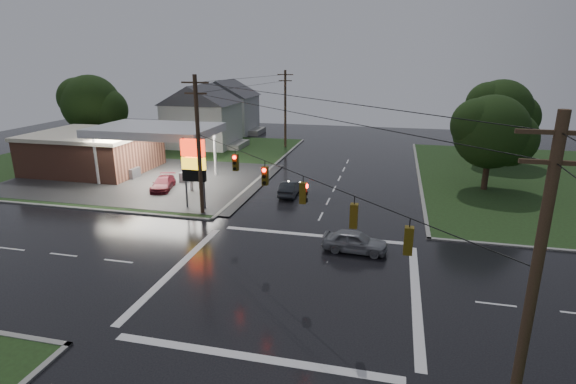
% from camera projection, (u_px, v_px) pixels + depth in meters
% --- Properties ---
extents(ground, '(120.00, 120.00, 0.00)m').
position_uv_depth(ground, '(289.00, 281.00, 25.65)').
color(ground, black).
rests_on(ground, ground).
extents(grass_nw, '(36.00, 36.00, 0.08)m').
position_uv_depth(grass_nw, '(133.00, 159.00, 55.60)').
color(grass_nw, '#1F3015').
rests_on(grass_nw, ground).
extents(gas_station, '(26.20, 18.00, 5.60)m').
position_uv_depth(gas_station, '(102.00, 149.00, 48.93)').
color(gas_station, '#2D2D2D').
rests_on(gas_station, ground).
extents(pylon_sign, '(2.00, 0.35, 6.00)m').
position_uv_depth(pylon_sign, '(194.00, 162.00, 36.58)').
color(pylon_sign, '#59595E').
rests_on(pylon_sign, ground).
extents(utility_pole_nw, '(2.20, 0.32, 11.00)m').
position_uv_depth(utility_pole_nw, '(199.00, 144.00, 34.93)').
color(utility_pole_nw, '#382619').
rests_on(utility_pole_nw, ground).
extents(utility_pole_se, '(2.20, 0.32, 11.00)m').
position_uv_depth(utility_pole_se, '(532.00, 293.00, 13.04)').
color(utility_pole_se, '#382619').
rests_on(utility_pole_se, ground).
extents(utility_pole_n, '(2.20, 0.32, 10.50)m').
position_uv_depth(utility_pole_n, '(285.00, 108.00, 61.53)').
color(utility_pole_n, '#382619').
rests_on(utility_pole_n, ground).
extents(traffic_signals, '(26.87, 26.87, 1.47)m').
position_uv_depth(traffic_signals, '(290.00, 171.00, 23.74)').
color(traffic_signals, black).
rests_on(traffic_signals, ground).
extents(house_near, '(11.05, 8.48, 8.60)m').
position_uv_depth(house_near, '(202.00, 115.00, 62.52)').
color(house_near, silver).
rests_on(house_near, ground).
extents(house_far, '(11.05, 8.48, 8.60)m').
position_uv_depth(house_far, '(226.00, 106.00, 73.91)').
color(house_far, silver).
rests_on(house_far, ground).
extents(tree_nw_behind, '(8.93, 7.60, 10.00)m').
position_uv_depth(tree_nw_behind, '(92.00, 104.00, 59.27)').
color(tree_nw_behind, black).
rests_on(tree_nw_behind, ground).
extents(tree_ne_near, '(7.99, 6.80, 8.98)m').
position_uv_depth(tree_ne_near, '(493.00, 132.00, 41.37)').
color(tree_ne_near, black).
rests_on(tree_ne_near, ground).
extents(tree_ne_far, '(8.46, 7.20, 9.80)m').
position_uv_depth(tree_ne_far, '(501.00, 111.00, 51.69)').
color(tree_ne_far, black).
rests_on(tree_ne_far, ground).
extents(car_north, '(1.46, 4.03, 1.32)m').
position_uv_depth(car_north, '(290.00, 188.00, 41.24)').
color(car_north, '#212529').
rests_on(car_north, ground).
extents(car_crossing, '(4.35, 2.03, 1.44)m').
position_uv_depth(car_crossing, '(355.00, 241.00, 29.27)').
color(car_crossing, gray).
rests_on(car_crossing, ground).
extents(car_pump, '(2.72, 4.57, 1.24)m').
position_uv_depth(car_pump, '(163.00, 183.00, 42.89)').
color(car_pump, maroon).
rests_on(car_pump, ground).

